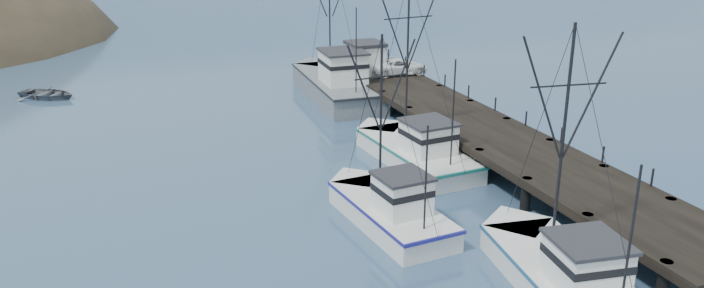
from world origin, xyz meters
The scene contains 8 objects.
pier centered at (14.00, 16.00, 1.69)m, with size 6.00×44.00×2.00m.
trawler_near centered at (8.08, -1.60, 0.82)m, with size 5.31×12.03×12.01m.
trawler_mid centered at (3.69, 7.40, 0.82)m, with size 4.21×10.38×10.37m.
trawler_far centered at (9.07, 15.31, 0.82)m, with size 4.82×12.36×12.45m.
work_vessel centered at (9.81, 32.68, 1.23)m, with size 5.56×16.34×13.55m.
pier_shed centered at (12.50, 32.32, 3.42)m, with size 3.00×3.20×2.80m.
pickup_truck centered at (15.17, 30.81, 2.70)m, with size 2.33×5.05×1.40m, color white.
motorboat centered at (-14.17, 41.45, 0.00)m, with size 3.71×5.19×1.08m, color #55595F.
Camera 1 is at (-10.11, -23.06, 16.08)m, focal length 35.00 mm.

